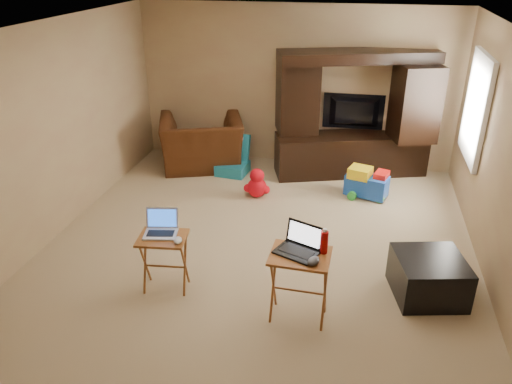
% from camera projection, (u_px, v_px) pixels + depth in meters
% --- Properties ---
extents(floor, '(5.50, 5.50, 0.00)m').
position_uv_depth(floor, '(259.00, 245.00, 5.99)').
color(floor, tan).
rests_on(floor, ground).
extents(ceiling, '(5.50, 5.50, 0.00)m').
position_uv_depth(ceiling, '(260.00, 28.00, 4.90)').
color(ceiling, silver).
rests_on(ceiling, ground).
extents(wall_back, '(5.00, 0.00, 5.00)m').
position_uv_depth(wall_back, '(295.00, 87.00, 7.86)').
color(wall_back, tan).
rests_on(wall_back, ground).
extents(wall_front, '(5.00, 0.00, 5.00)m').
position_uv_depth(wall_front, '(168.00, 304.00, 3.02)').
color(wall_front, tan).
rests_on(wall_front, ground).
extents(wall_left, '(0.00, 5.50, 5.50)m').
position_uv_depth(wall_left, '(54.00, 131.00, 5.91)').
color(wall_left, tan).
rests_on(wall_left, ground).
extents(wall_right, '(0.00, 5.50, 5.50)m').
position_uv_depth(wall_right, '(505.00, 166.00, 4.97)').
color(wall_right, tan).
rests_on(wall_right, ground).
extents(window_pane, '(0.00, 1.20, 1.20)m').
position_uv_depth(window_pane, '(478.00, 108.00, 6.27)').
color(window_pane, white).
rests_on(window_pane, ground).
extents(window_frame, '(0.06, 1.14, 1.34)m').
position_uv_depth(window_frame, '(476.00, 108.00, 6.27)').
color(window_frame, white).
rests_on(window_frame, ground).
extents(entertainment_center, '(2.39, 1.27, 1.90)m').
position_uv_depth(entertainment_center, '(354.00, 115.00, 7.53)').
color(entertainment_center, black).
rests_on(entertainment_center, floor).
extents(television, '(0.97, 0.17, 0.56)m').
position_uv_depth(television, '(354.00, 113.00, 7.75)').
color(television, black).
rests_on(television, entertainment_center).
extents(recliner, '(1.57, 1.47, 0.82)m').
position_uv_depth(recliner, '(202.00, 143.00, 7.98)').
color(recliner, '#47230F').
rests_on(recliner, floor).
extents(child_rocker, '(0.51, 0.57, 0.61)m').
position_uv_depth(child_rocker, '(232.00, 155.00, 7.78)').
color(child_rocker, teal).
rests_on(child_rocker, floor).
extents(plush_toy, '(0.39, 0.33, 0.43)m').
position_uv_depth(plush_toy, '(257.00, 183.00, 7.07)').
color(plush_toy, red).
rests_on(plush_toy, floor).
extents(push_toy, '(0.69, 0.58, 0.45)m').
position_uv_depth(push_toy, '(367.00, 182.00, 7.08)').
color(push_toy, blue).
rests_on(push_toy, floor).
extents(ottoman, '(0.80, 0.80, 0.43)m').
position_uv_depth(ottoman, '(428.00, 277.00, 5.03)').
color(ottoman, black).
rests_on(ottoman, floor).
extents(tray_table_left, '(0.52, 0.43, 0.62)m').
position_uv_depth(tray_table_left, '(165.00, 263.00, 5.09)').
color(tray_table_left, '#995E25').
rests_on(tray_table_left, floor).
extents(tray_table_right, '(0.56, 0.45, 0.71)m').
position_uv_depth(tray_table_right, '(299.00, 287.00, 4.65)').
color(tray_table_right, '#984A24').
rests_on(tray_table_right, floor).
extents(laptop_left, '(0.37, 0.32, 0.24)m').
position_uv_depth(laptop_left, '(160.00, 225.00, 4.93)').
color(laptop_left, '#BCBDC2').
rests_on(laptop_left, tray_table_left).
extents(laptop_right, '(0.46, 0.42, 0.24)m').
position_uv_depth(laptop_right, '(297.00, 242.00, 4.47)').
color(laptop_right, black).
rests_on(laptop_right, tray_table_right).
extents(mouse_left, '(0.10, 0.14, 0.05)m').
position_uv_depth(mouse_left, '(178.00, 240.00, 4.85)').
color(mouse_left, silver).
rests_on(mouse_left, tray_table_left).
extents(mouse_right, '(0.14, 0.17, 0.06)m').
position_uv_depth(mouse_right, '(313.00, 261.00, 4.35)').
color(mouse_right, '#38393D').
rests_on(mouse_right, tray_table_right).
extents(water_bottle, '(0.07, 0.07, 0.22)m').
position_uv_depth(water_bottle, '(324.00, 242.00, 4.48)').
color(water_bottle, red).
rests_on(water_bottle, tray_table_right).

